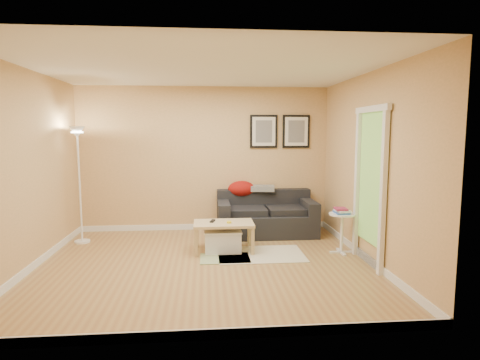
{
  "coord_description": "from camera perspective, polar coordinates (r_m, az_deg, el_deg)",
  "views": [
    {
      "loc": [
        0.02,
        -5.27,
        1.79
      ],
      "look_at": [
        0.55,
        0.85,
        1.05
      ],
      "focal_mm": 29.86,
      "sensor_mm": 36.0,
      "label": 1
    }
  ],
  "objects": [
    {
      "name": "floor",
      "position": [
        5.56,
        -5.0,
        -11.93
      ],
      "size": [
        4.5,
        4.5,
        0.0
      ],
      "primitive_type": "plane",
      "color": "#A37E45",
      "rests_on": "ground"
    },
    {
      "name": "ceiling",
      "position": [
        5.33,
        -5.31,
        15.59
      ],
      "size": [
        4.5,
        4.5,
        0.0
      ],
      "primitive_type": "plane",
      "rotation": [
        3.14,
        0.0,
        0.0
      ],
      "color": "white",
      "rests_on": "wall_back"
    },
    {
      "name": "wall_back",
      "position": [
        7.28,
        -5.1,
        2.99
      ],
      "size": [
        4.5,
        0.0,
        4.5
      ],
      "primitive_type": "plane",
      "rotation": [
        1.57,
        0.0,
        0.0
      ],
      "color": "tan",
      "rests_on": "ground"
    },
    {
      "name": "wall_front",
      "position": [
        3.3,
        -5.26,
        -1.69
      ],
      "size": [
        4.5,
        0.0,
        4.5
      ],
      "primitive_type": "plane",
      "rotation": [
        -1.57,
        0.0,
        0.0
      ],
      "color": "tan",
      "rests_on": "ground"
    },
    {
      "name": "wall_left",
      "position": [
        5.76,
        -28.16,
        1.17
      ],
      "size": [
        0.0,
        4.0,
        4.0
      ],
      "primitive_type": "plane",
      "rotation": [
        1.57,
        0.0,
        1.57
      ],
      "color": "tan",
      "rests_on": "ground"
    },
    {
      "name": "wall_right",
      "position": [
        5.74,
        17.94,
        1.64
      ],
      "size": [
        0.0,
        4.0,
        4.0
      ],
      "primitive_type": "plane",
      "rotation": [
        1.57,
        0.0,
        -1.57
      ],
      "color": "tan",
      "rests_on": "ground"
    },
    {
      "name": "baseboard_back",
      "position": [
        7.46,
        -5.0,
        -6.64
      ],
      "size": [
        4.5,
        0.02,
        0.1
      ],
      "primitive_type": "cube",
      "color": "white",
      "rests_on": "ground"
    },
    {
      "name": "baseboard_front",
      "position": [
        3.71,
        -5.03,
        -21.12
      ],
      "size": [
        4.5,
        0.02,
        0.1
      ],
      "primitive_type": "cube",
      "color": "white",
      "rests_on": "ground"
    },
    {
      "name": "baseboard_left",
      "position": [
        5.99,
        -27.39,
        -10.81
      ],
      "size": [
        0.02,
        4.0,
        0.1
      ],
      "primitive_type": "cube",
      "color": "white",
      "rests_on": "ground"
    },
    {
      "name": "baseboard_right",
      "position": [
        5.97,
        17.4,
        -10.38
      ],
      "size": [
        0.02,
        4.0,
        0.1
      ],
      "primitive_type": "cube",
      "color": "white",
      "rests_on": "ground"
    },
    {
      "name": "sofa",
      "position": [
        7.02,
        3.77,
        -4.77
      ],
      "size": [
        1.7,
        0.9,
        0.75
      ],
      "primitive_type": null,
      "color": "black",
      "rests_on": "ground"
    },
    {
      "name": "red_throw",
      "position": [
        7.21,
        0.21,
        -1.26
      ],
      "size": [
        0.48,
        0.36,
        0.28
      ],
      "primitive_type": null,
      "color": "maroon",
      "rests_on": "sofa"
    },
    {
      "name": "plaid_throw",
      "position": [
        7.22,
        3.25,
        -1.18
      ],
      "size": [
        0.45,
        0.32,
        0.1
      ],
      "primitive_type": null,
      "rotation": [
        0.0,
        0.0,
        -0.14
      ],
      "color": "tan",
      "rests_on": "sofa"
    },
    {
      "name": "framed_print_left",
      "position": [
        7.32,
        3.4,
        6.94
      ],
      "size": [
        0.5,
        0.04,
        0.6
      ],
      "primitive_type": null,
      "color": "black",
      "rests_on": "wall_back"
    },
    {
      "name": "framed_print_right",
      "position": [
        7.43,
        8.02,
        6.88
      ],
      "size": [
        0.5,
        0.04,
        0.6
      ],
      "primitive_type": null,
      "color": "black",
      "rests_on": "wall_back"
    },
    {
      "name": "area_rug",
      "position": [
        5.96,
        3.0,
        -10.56
      ],
      "size": [
        1.25,
        0.85,
        0.01
      ],
      "primitive_type": "cube",
      "color": "beige",
      "rests_on": "ground"
    },
    {
      "name": "green_runner",
      "position": [
        5.78,
        -2.17,
        -11.11
      ],
      "size": [
        0.7,
        0.5,
        0.01
      ],
      "primitive_type": "cube",
      "color": "#668C4C",
      "rests_on": "ground"
    },
    {
      "name": "coffee_table",
      "position": [
        6.07,
        -2.34,
        -8.11
      ],
      "size": [
        1.01,
        0.77,
        0.44
      ],
      "primitive_type": null,
      "rotation": [
        0.0,
        0.0,
        0.29
      ],
      "color": "tan",
      "rests_on": "ground"
    },
    {
      "name": "remote_control",
      "position": [
        6.07,
        -3.94,
        -5.85
      ],
      "size": [
        0.09,
        0.17,
        0.02
      ],
      "primitive_type": "cube",
      "rotation": [
        0.0,
        0.0,
        -0.26
      ],
      "color": "black",
      "rests_on": "coffee_table"
    },
    {
      "name": "tape_roll",
      "position": [
        5.95,
        -1.57,
        -6.04
      ],
      "size": [
        0.07,
        0.07,
        0.03
      ],
      "primitive_type": "cylinder",
      "color": "yellow",
      "rests_on": "coffee_table"
    },
    {
      "name": "storage_bin",
      "position": [
        6.05,
        -2.47,
        -8.67
      ],
      "size": [
        0.55,
        0.4,
        0.34
      ],
      "primitive_type": null,
      "color": "white",
      "rests_on": "ground"
    },
    {
      "name": "side_table",
      "position": [
        6.15,
        14.32,
        -7.38
      ],
      "size": [
        0.39,
        0.39,
        0.6
      ],
      "primitive_type": null,
      "color": "white",
      "rests_on": "ground"
    },
    {
      "name": "book_stack",
      "position": [
        6.08,
        14.3,
        -4.26
      ],
      "size": [
        0.21,
        0.26,
        0.08
      ],
      "primitive_type": null,
      "rotation": [
        0.0,
        0.0,
        -0.06
      ],
      "color": "#375CA6",
      "rests_on": "side_table"
    },
    {
      "name": "floor_lamp",
      "position": [
        6.9,
        -21.92,
        -1.09
      ],
      "size": [
        0.24,
        0.24,
        1.89
      ],
      "primitive_type": null,
      "color": "white",
      "rests_on": "ground"
    },
    {
      "name": "doorway",
      "position": [
        5.61,
        17.95,
        -1.3
      ],
      "size": [
        0.12,
        1.01,
        2.13
      ],
      "primitive_type": null,
      "color": "white",
      "rests_on": "ground"
    }
  ]
}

